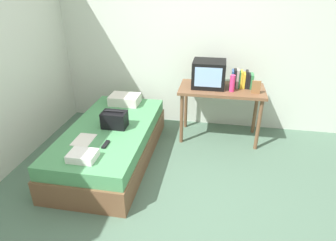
% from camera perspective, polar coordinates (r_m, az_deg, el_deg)
% --- Properties ---
extents(ground_plane, '(8.00, 8.00, 0.00)m').
position_cam_1_polar(ground_plane, '(3.18, -0.68, -15.82)').
color(ground_plane, '#4C6B56').
extents(wall_back, '(5.20, 0.10, 2.60)m').
position_cam_1_polar(wall_back, '(4.41, 4.30, 15.44)').
color(wall_back, silver).
rests_on(wall_back, ground).
extents(bed, '(1.00, 2.00, 0.46)m').
position_cam_1_polar(bed, '(3.79, -11.14, -4.34)').
color(bed, brown).
rests_on(bed, ground).
extents(desk, '(1.16, 0.60, 0.77)m').
position_cam_1_polar(desk, '(4.10, 10.47, 5.04)').
color(desk, brown).
rests_on(desk, ground).
extents(tv, '(0.44, 0.39, 0.36)m').
position_cam_1_polar(tv, '(4.03, 8.06, 9.10)').
color(tv, black).
rests_on(tv, desk).
extents(water_bottle, '(0.07, 0.07, 0.22)m').
position_cam_1_polar(water_bottle, '(3.92, 12.57, 7.17)').
color(water_bottle, '#E53372').
rests_on(water_bottle, desk).
extents(book_row, '(0.29, 0.17, 0.25)m').
position_cam_1_polar(book_row, '(4.10, 14.37, 7.84)').
color(book_row, '#2D5699').
rests_on(book_row, desk).
extents(picture_frame, '(0.11, 0.02, 0.17)m').
position_cam_1_polar(picture_frame, '(3.93, 16.99, 6.30)').
color(picture_frame, olive).
rests_on(picture_frame, desk).
extents(pillow, '(0.42, 0.31, 0.13)m').
position_cam_1_polar(pillow, '(4.29, -8.51, 4.13)').
color(pillow, silver).
rests_on(pillow, bed).
extents(handbag, '(0.30, 0.20, 0.23)m').
position_cam_1_polar(handbag, '(3.62, -10.51, 0.19)').
color(handbag, black).
rests_on(handbag, bed).
extents(magazine, '(0.21, 0.29, 0.01)m').
position_cam_1_polar(magazine, '(3.45, -16.28, -3.68)').
color(magazine, white).
rests_on(magazine, bed).
extents(remote_dark, '(0.04, 0.16, 0.02)m').
position_cam_1_polar(remote_dark, '(3.29, -12.20, -4.63)').
color(remote_dark, black).
rests_on(remote_dark, bed).
extents(remote_silver, '(0.04, 0.14, 0.02)m').
position_cam_1_polar(remote_silver, '(3.87, -12.51, 0.30)').
color(remote_silver, '#B7B7BC').
rests_on(remote_silver, bed).
extents(folded_towel, '(0.28, 0.22, 0.08)m').
position_cam_1_polar(folded_towel, '(3.09, -16.49, -6.71)').
color(folded_towel, white).
rests_on(folded_towel, bed).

